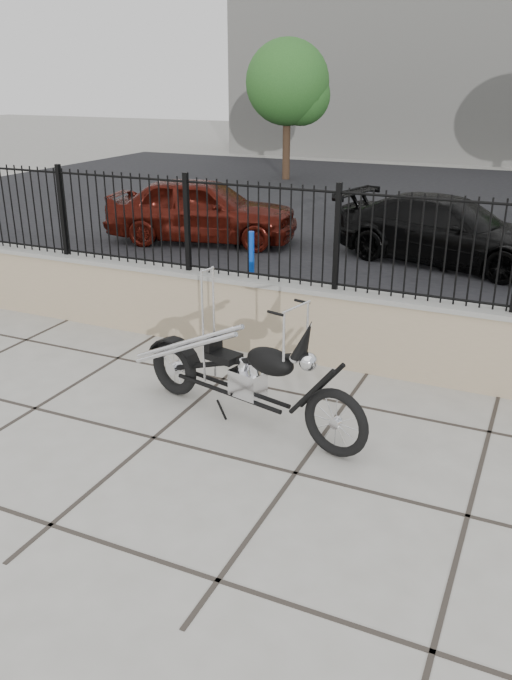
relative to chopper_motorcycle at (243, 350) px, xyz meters
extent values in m
plane|color=#99968E|center=(-0.65, -0.70, -0.79)|extent=(90.00, 90.00, 0.00)
plane|color=black|center=(-0.65, 11.80, -0.79)|extent=(30.00, 30.00, 0.00)
cube|color=gray|center=(-0.65, 1.80, -0.31)|extent=(14.00, 0.36, 0.96)
cube|color=black|center=(-0.65, 1.80, 0.77)|extent=(14.00, 0.08, 1.20)
cube|color=beige|center=(-0.65, 25.80, 3.21)|extent=(22.00, 6.00, 8.00)
imported|color=#441009|center=(-4.26, 6.86, -0.10)|extent=(4.31, 2.49, 1.38)
imported|color=black|center=(0.79, 7.22, -0.17)|extent=(4.56, 2.69, 1.24)
cylinder|color=blue|center=(-1.93, 4.32, -0.32)|extent=(0.12, 0.12, 0.93)
cylinder|color=#382619|center=(-6.16, 16.25, 0.51)|extent=(0.26, 0.26, 2.59)
sphere|color=#2C5821|center=(-6.16, 16.25, 2.49)|extent=(2.76, 2.76, 2.76)
camera|label=1|loc=(2.64, -5.47, 2.53)|focal=35.00mm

